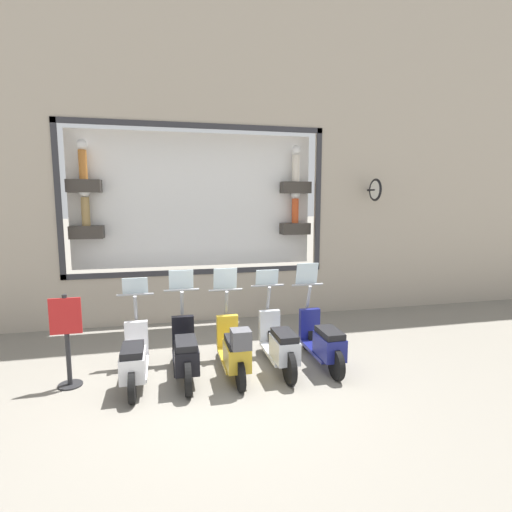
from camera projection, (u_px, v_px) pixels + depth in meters
ground_plane at (221, 385)px, 6.11m from camera, size 120.00×120.00×0.00m
building_facade at (195, 120)px, 8.95m from camera, size 1.19×36.00×8.98m
scooter_navy_0 at (323, 341)px, 6.79m from camera, size 1.80×0.60×1.65m
scooter_silver_1 at (279, 344)px, 6.61m from camera, size 1.81×0.60×1.56m
scooter_yellow_2 at (234, 349)px, 6.37m from camera, size 1.79×0.60×1.62m
scooter_black_3 at (185, 352)px, 6.27m from camera, size 1.81×0.60×1.62m
scooter_white_4 at (134, 359)px, 6.09m from camera, size 1.79×0.60×1.52m
shop_sign_post at (67, 338)px, 5.98m from camera, size 0.36×0.45×1.43m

